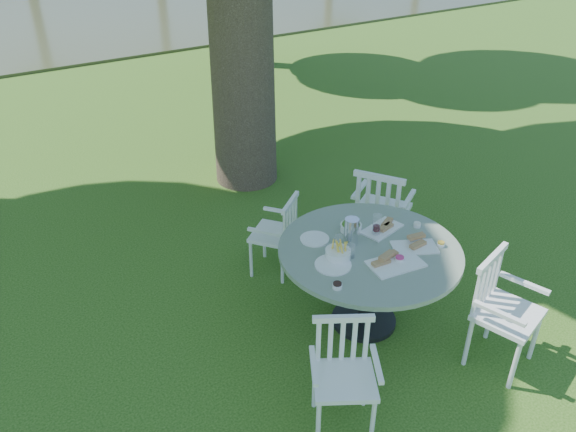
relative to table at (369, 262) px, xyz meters
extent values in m
plane|color=#1E420D|center=(-0.35, 0.48, -0.64)|extent=(140.00, 140.00, 0.00)
cylinder|color=black|center=(0.00, 0.00, -0.62)|extent=(0.56, 0.56, 0.04)
cylinder|color=black|center=(0.00, 0.00, -0.25)|extent=(0.12, 0.12, 0.69)
cylinder|color=gray|center=(0.00, 0.00, 0.12)|extent=(1.49, 1.49, 0.04)
cylinder|color=white|center=(1.11, 0.67, -0.39)|extent=(0.04, 0.04, 0.49)
cylinder|color=white|center=(0.88, 1.04, -0.39)|extent=(0.04, 0.04, 0.49)
cylinder|color=white|center=(0.78, 0.47, -0.39)|extent=(0.04, 0.04, 0.49)
cylinder|color=white|center=(0.55, 0.84, -0.39)|extent=(0.04, 0.04, 0.49)
cube|color=white|center=(0.83, 0.75, -0.13)|extent=(0.65, 0.66, 0.04)
cube|color=white|center=(0.64, 0.64, 0.10)|extent=(0.30, 0.45, 0.50)
cylinder|color=white|center=(-0.21, 1.33, -0.44)|extent=(0.03, 0.03, 0.40)
cylinder|color=white|center=(-0.49, 1.11, -0.44)|extent=(0.03, 0.03, 0.40)
cylinder|color=white|center=(-0.01, 1.07, -0.44)|extent=(0.03, 0.03, 0.40)
cylinder|color=white|center=(-0.29, 0.86, -0.44)|extent=(0.03, 0.03, 0.40)
cube|color=white|center=(-0.25, 1.09, -0.22)|extent=(0.55, 0.55, 0.04)
cube|color=white|center=(-0.14, 0.95, -0.03)|extent=(0.34, 0.28, 0.41)
cylinder|color=white|center=(-1.07, -0.80, -0.43)|extent=(0.03, 0.03, 0.41)
cylinder|color=white|center=(-0.76, -0.99, -0.43)|extent=(0.03, 0.03, 0.41)
cylinder|color=white|center=(-0.90, -0.52, -0.43)|extent=(0.03, 0.03, 0.41)
cylinder|color=white|center=(-0.59, -0.70, -0.43)|extent=(0.03, 0.03, 0.41)
cube|color=white|center=(-0.83, -0.75, -0.21)|extent=(0.56, 0.54, 0.04)
cube|color=white|center=(-0.74, -0.59, -0.02)|extent=(0.38, 0.25, 0.42)
cylinder|color=white|center=(0.44, -1.19, -0.41)|extent=(0.04, 0.04, 0.46)
cylinder|color=white|center=(0.84, -1.08, -0.41)|extent=(0.04, 0.04, 0.46)
cylinder|color=white|center=(0.34, -0.83, -0.41)|extent=(0.04, 0.04, 0.46)
cylinder|color=white|center=(0.74, -0.72, -0.41)|extent=(0.04, 0.04, 0.46)
cube|color=white|center=(0.59, -0.95, -0.16)|extent=(0.57, 0.54, 0.04)
cube|color=white|center=(0.53, -0.76, 0.06)|extent=(0.46, 0.17, 0.47)
cube|color=white|center=(0.02, -0.29, 0.14)|extent=(0.46, 0.32, 0.02)
cube|color=white|center=(0.30, -0.20, 0.14)|extent=(0.41, 0.35, 0.01)
cube|color=white|center=(0.27, 0.16, 0.14)|extent=(0.40, 0.28, 0.02)
cylinder|color=white|center=(-0.40, -0.03, 0.14)|extent=(0.29, 0.29, 0.01)
cylinder|color=white|center=(-0.30, 0.35, 0.14)|extent=(0.24, 0.24, 0.01)
cylinder|color=white|center=(-0.31, 0.03, 0.18)|extent=(0.20, 0.20, 0.08)
cylinder|color=white|center=(0.04, 0.29, 0.17)|extent=(0.18, 0.18, 0.06)
cylinder|color=silver|center=(-0.09, 0.13, 0.25)|extent=(0.12, 0.12, 0.23)
cylinder|color=white|center=(0.17, 0.12, 0.23)|extent=(0.07, 0.07, 0.19)
cylinder|color=white|center=(-0.21, 0.15, 0.19)|extent=(0.06, 0.06, 0.11)
cylinder|color=white|center=(-0.21, -0.01, 0.19)|extent=(0.07, 0.07, 0.12)
cylinder|color=white|center=(0.07, -0.27, 0.15)|extent=(0.08, 0.08, 0.03)
cylinder|color=white|center=(0.50, -0.29, 0.15)|extent=(0.07, 0.07, 0.03)
cylinder|color=white|center=(0.55, 0.03, 0.15)|extent=(0.07, 0.07, 0.03)
cylinder|color=white|center=(-0.54, -0.27, 0.15)|extent=(0.08, 0.08, 0.03)
camera|label=1|loc=(-2.62, -2.79, 2.66)|focal=35.00mm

